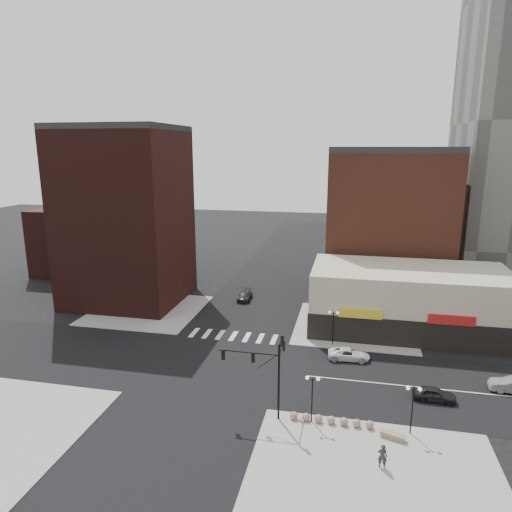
# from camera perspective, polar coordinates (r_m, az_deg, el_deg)

# --- Properties ---
(ground) EXTENTS (240.00, 240.00, 0.00)m
(ground) POSITION_cam_1_polar(r_m,az_deg,el_deg) (50.07, -5.20, -13.61)
(ground) COLOR black
(ground) RESTS_ON ground
(road_ew) EXTENTS (200.00, 14.00, 0.02)m
(road_ew) POSITION_cam_1_polar(r_m,az_deg,el_deg) (50.07, -5.20, -13.60)
(road_ew) COLOR black
(road_ew) RESTS_ON ground
(road_ns) EXTENTS (14.00, 200.00, 0.02)m
(road_ns) POSITION_cam_1_polar(r_m,az_deg,el_deg) (50.07, -5.20, -13.59)
(road_ns) COLOR black
(road_ns) RESTS_ON ground
(sidewalk_nw) EXTENTS (15.00, 15.00, 0.12)m
(sidewalk_nw) POSITION_cam_1_polar(r_m,az_deg,el_deg) (67.46, -13.44, -6.58)
(sidewalk_nw) COLOR gray
(sidewalk_nw) RESTS_ON ground
(sidewalk_ne) EXTENTS (15.00, 15.00, 0.12)m
(sidewalk_ne) POSITION_cam_1_polar(r_m,az_deg,el_deg) (61.36, 12.17, -8.55)
(sidewalk_ne) COLOR gray
(sidewalk_ne) RESTS_ON ground
(sidewalk_se) EXTENTS (18.00, 14.00, 0.12)m
(sidewalk_se) POSITION_cam_1_polar(r_m,az_deg,el_deg) (36.50, 14.64, -25.43)
(sidewalk_se) COLOR gray
(sidewalk_se) RESTS_ON ground
(building_nw) EXTENTS (16.00, 15.00, 25.00)m
(building_nw) POSITION_cam_1_polar(r_m,az_deg,el_deg) (69.90, -15.95, 4.51)
(building_nw) COLOR #341310
(building_nw) RESTS_ON ground
(building_nw_low) EXTENTS (20.00, 18.00, 12.00)m
(building_nw_low) POSITION_cam_1_polar(r_m,az_deg,el_deg) (90.60, -18.44, 2.10)
(building_nw_low) COLOR #341310
(building_nw_low) RESTS_ON ground
(building_ne_midrise) EXTENTS (18.00, 15.00, 22.00)m
(building_ne_midrise) POSITION_cam_1_polar(r_m,az_deg,el_deg) (73.17, 16.15, 3.69)
(building_ne_midrise) COLOR brown
(building_ne_midrise) RESTS_ON ground
(building_ne_row) EXTENTS (24.20, 12.20, 8.00)m
(building_ne_row) POSITION_cam_1_polar(r_m,az_deg,el_deg) (61.16, 18.44, -5.79)
(building_ne_row) COLOR beige
(building_ne_row) RESTS_ON ground
(traffic_signal) EXTENTS (5.59, 3.09, 7.77)m
(traffic_signal) POSITION_cam_1_polar(r_m,az_deg,el_deg) (39.47, 1.56, -13.30)
(traffic_signal) COLOR black
(traffic_signal) RESTS_ON ground
(street_lamp_se_a) EXTENTS (1.22, 0.32, 4.16)m
(street_lamp_se_a) POSITION_cam_1_polar(r_m,az_deg,el_deg) (39.69, 7.06, -15.98)
(street_lamp_se_a) COLOR black
(street_lamp_se_a) RESTS_ON sidewalk_se
(street_lamp_se_b) EXTENTS (1.22, 0.32, 4.16)m
(street_lamp_se_b) POSITION_cam_1_polar(r_m,az_deg,el_deg) (39.98, 19.05, -16.43)
(street_lamp_se_b) COLOR black
(street_lamp_se_b) RESTS_ON sidewalk_se
(street_lamp_ne) EXTENTS (1.22, 0.32, 4.16)m
(street_lamp_ne) POSITION_cam_1_polar(r_m,az_deg,el_deg) (54.15, 9.65, -7.79)
(street_lamp_ne) COLOR black
(street_lamp_ne) RESTS_ON sidewalk_ne
(bollard_row) EXTENTS (6.97, 0.67, 0.67)m
(bollard_row) POSITION_cam_1_polar(r_m,az_deg,el_deg) (41.08, 9.37, -19.57)
(bollard_row) COLOR #8A6F5F
(bollard_row) RESTS_ON sidewalk_se
(white_suv) EXTENTS (4.69, 2.47, 1.26)m
(white_suv) POSITION_cam_1_polar(r_m,az_deg,el_deg) (52.14, 11.52, -11.92)
(white_suv) COLOR silver
(white_suv) RESTS_ON ground
(dark_sedan_east) EXTENTS (3.89, 1.67, 1.31)m
(dark_sedan_east) POSITION_cam_1_polar(r_m,az_deg,el_deg) (46.71, 21.38, -15.75)
(dark_sedan_east) COLOR black
(dark_sedan_east) RESTS_ON ground
(dark_sedan_north) EXTENTS (2.05, 4.57, 1.30)m
(dark_sedan_north) POSITION_cam_1_polar(r_m,az_deg,el_deg) (69.85, -1.41, -4.99)
(dark_sedan_north) COLOR black
(dark_sedan_north) RESTS_ON ground
(pedestrian) EXTENTS (0.71, 0.49, 1.86)m
(pedestrian) POSITION_cam_1_polar(r_m,az_deg,el_deg) (37.00, 15.52, -22.95)
(pedestrian) COLOR #2B272D
(pedestrian) RESTS_ON sidewalk_se
(stone_bench) EXTENTS (2.11, 1.22, 0.47)m
(stone_bench) POSITION_cam_1_polar(r_m,az_deg,el_deg) (40.48, 16.71, -20.70)
(stone_bench) COLOR gray
(stone_bench) RESTS_ON sidewalk_se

